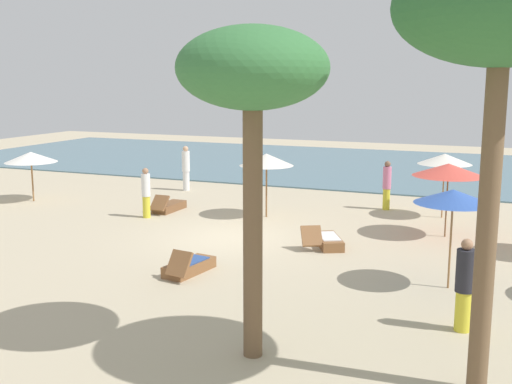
{
  "coord_description": "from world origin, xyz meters",
  "views": [
    {
      "loc": [
        7.68,
        -16.68,
        4.78
      ],
      "look_at": [
        0.06,
        1.95,
        1.1
      ],
      "focal_mm": 43.81,
      "sensor_mm": 36.0,
      "label": 1
    }
  ],
  "objects_px": {
    "person_1": "(186,168)",
    "person_2": "(465,285)",
    "umbrella_5": "(267,160)",
    "person_0": "(146,192)",
    "umbrella_1": "(31,157)",
    "umbrella_4": "(448,170)",
    "lounger_1": "(188,267)",
    "palm_0": "(502,14)",
    "umbrella_2": "(445,159)",
    "umbrella_6": "(453,197)",
    "lounger_0": "(168,207)",
    "lounger_2": "(327,241)",
    "palm_1": "(253,77)",
    "person_4": "(387,185)"
  },
  "relations": [
    {
      "from": "person_0",
      "to": "umbrella_2",
      "type": "bearing_deg",
      "value": 22.27
    },
    {
      "from": "umbrella_1",
      "to": "person_2",
      "type": "xyz_separation_m",
      "value": [
        16.65,
        -7.06,
        -0.83
      ]
    },
    {
      "from": "lounger_0",
      "to": "person_0",
      "type": "relative_size",
      "value": 0.98
    },
    {
      "from": "umbrella_1",
      "to": "umbrella_6",
      "type": "bearing_deg",
      "value": -15.82
    },
    {
      "from": "person_4",
      "to": "palm_1",
      "type": "height_order",
      "value": "palm_1"
    },
    {
      "from": "umbrella_4",
      "to": "person_2",
      "type": "distance_m",
      "value": 7.55
    },
    {
      "from": "umbrella_6",
      "to": "umbrella_2",
      "type": "bearing_deg",
      "value": 96.95
    },
    {
      "from": "umbrella_1",
      "to": "umbrella_6",
      "type": "distance_m",
      "value": 16.81
    },
    {
      "from": "lounger_1",
      "to": "person_1",
      "type": "bearing_deg",
      "value": 118.77
    },
    {
      "from": "lounger_1",
      "to": "person_1",
      "type": "distance_m",
      "value": 11.75
    },
    {
      "from": "umbrella_4",
      "to": "person_2",
      "type": "relative_size",
      "value": 1.24
    },
    {
      "from": "umbrella_6",
      "to": "palm_0",
      "type": "distance_m",
      "value": 6.08
    },
    {
      "from": "person_1",
      "to": "palm_0",
      "type": "relative_size",
      "value": 0.29
    },
    {
      "from": "umbrella_6",
      "to": "person_1",
      "type": "distance_m",
      "value": 14.81
    },
    {
      "from": "person_4",
      "to": "umbrella_1",
      "type": "bearing_deg",
      "value": -164.51
    },
    {
      "from": "umbrella_1",
      "to": "umbrella_4",
      "type": "xyz_separation_m",
      "value": [
        15.61,
        0.32,
        0.32
      ]
    },
    {
      "from": "umbrella_5",
      "to": "umbrella_6",
      "type": "relative_size",
      "value": 0.96
    },
    {
      "from": "umbrella_2",
      "to": "umbrella_5",
      "type": "distance_m",
      "value": 6.11
    },
    {
      "from": "umbrella_5",
      "to": "lounger_2",
      "type": "height_order",
      "value": "umbrella_5"
    },
    {
      "from": "person_0",
      "to": "person_1",
      "type": "xyz_separation_m",
      "value": [
        -1.28,
        5.23,
        0.1
      ]
    },
    {
      "from": "person_4",
      "to": "lounger_2",
      "type": "bearing_deg",
      "value": -95.95
    },
    {
      "from": "umbrella_1",
      "to": "palm_0",
      "type": "xyz_separation_m",
      "value": [
        17.04,
        -9.46,
        3.91
      ]
    },
    {
      "from": "umbrella_1",
      "to": "person_0",
      "type": "height_order",
      "value": "umbrella_1"
    },
    {
      "from": "lounger_0",
      "to": "person_4",
      "type": "bearing_deg",
      "value": 24.14
    },
    {
      "from": "umbrella_6",
      "to": "lounger_0",
      "type": "distance_m",
      "value": 11.59
    },
    {
      "from": "lounger_1",
      "to": "umbrella_4",
      "type": "bearing_deg",
      "value": 48.37
    },
    {
      "from": "umbrella_5",
      "to": "person_0",
      "type": "bearing_deg",
      "value": -156.44
    },
    {
      "from": "umbrella_6",
      "to": "palm_1",
      "type": "xyz_separation_m",
      "value": [
        -2.82,
        -4.99,
        2.65
      ]
    },
    {
      "from": "person_1",
      "to": "lounger_0",
      "type": "bearing_deg",
      "value": -70.28
    },
    {
      "from": "umbrella_1",
      "to": "umbrella_6",
      "type": "height_order",
      "value": "umbrella_6"
    },
    {
      "from": "umbrella_6",
      "to": "lounger_1",
      "type": "height_order",
      "value": "umbrella_6"
    },
    {
      "from": "lounger_1",
      "to": "palm_0",
      "type": "bearing_deg",
      "value": -27.17
    },
    {
      "from": "lounger_2",
      "to": "lounger_1",
      "type": "bearing_deg",
      "value": -123.72
    },
    {
      "from": "umbrella_1",
      "to": "person_0",
      "type": "xyz_separation_m",
      "value": [
        5.72,
        -0.84,
        -0.86
      ]
    },
    {
      "from": "umbrella_6",
      "to": "lounger_1",
      "type": "bearing_deg",
      "value": -167.84
    },
    {
      "from": "umbrella_1",
      "to": "palm_1",
      "type": "bearing_deg",
      "value": -35.65
    },
    {
      "from": "lounger_2",
      "to": "person_1",
      "type": "height_order",
      "value": "person_1"
    },
    {
      "from": "umbrella_2",
      "to": "lounger_1",
      "type": "xyz_separation_m",
      "value": [
        -5.15,
        -8.94,
        -1.87
      ]
    },
    {
      "from": "umbrella_1",
      "to": "umbrella_5",
      "type": "relative_size",
      "value": 0.9
    },
    {
      "from": "umbrella_6",
      "to": "person_1",
      "type": "relative_size",
      "value": 1.2
    },
    {
      "from": "person_0",
      "to": "person_2",
      "type": "bearing_deg",
      "value": -29.63
    },
    {
      "from": "umbrella_6",
      "to": "umbrella_5",
      "type": "bearing_deg",
      "value": 140.79
    },
    {
      "from": "lounger_0",
      "to": "umbrella_5",
      "type": "bearing_deg",
      "value": 6.86
    },
    {
      "from": "lounger_0",
      "to": "person_2",
      "type": "bearing_deg",
      "value": -34.63
    },
    {
      "from": "person_1",
      "to": "person_2",
      "type": "bearing_deg",
      "value": -43.15
    },
    {
      "from": "umbrella_2",
      "to": "palm_1",
      "type": "bearing_deg",
      "value": -98.51
    },
    {
      "from": "lounger_1",
      "to": "lounger_2",
      "type": "height_order",
      "value": "lounger_1"
    },
    {
      "from": "umbrella_2",
      "to": "palm_0",
      "type": "bearing_deg",
      "value": -81.77
    },
    {
      "from": "person_1",
      "to": "umbrella_1",
      "type": "bearing_deg",
      "value": -135.33
    },
    {
      "from": "umbrella_6",
      "to": "person_4",
      "type": "distance_m",
      "value": 8.84
    }
  ]
}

